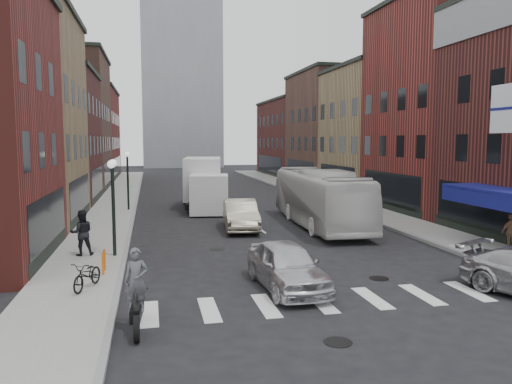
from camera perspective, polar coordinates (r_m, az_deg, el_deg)
ground at (r=18.68m, az=6.91°, el=-9.32°), size 160.00×160.00×0.00m
sidewalk_left at (r=39.42m, az=-15.72°, el=-1.30°), size 3.00×74.00×0.15m
sidewalk_right at (r=41.88m, az=8.17°, el=-0.71°), size 3.00×74.00×0.15m
curb_left at (r=39.35m, az=-13.54°, el=-1.36°), size 0.20×74.00×0.16m
curb_right at (r=41.40m, az=6.22°, el=-0.87°), size 0.20×74.00×0.16m
crosswalk_stripes at (r=15.99m, az=10.47°, el=-12.03°), size 12.00×2.20×0.01m
bldg_left_mid_b at (r=42.03m, az=-24.65°, el=5.77°), size 10.30×10.20×10.30m
bldg_left_far_a at (r=52.85m, az=-22.12°, el=7.43°), size 10.30×12.20×13.30m
bldg_left_far_b at (r=66.66m, az=-19.99°, el=6.26°), size 10.30×16.20×11.30m
bldg_right_mid_a at (r=37.47m, az=22.18°, el=8.97°), size 10.30×10.20×14.30m
bldg_right_mid_b at (r=46.05m, az=15.07°, el=6.70°), size 10.30×10.20×11.30m
bldg_right_far_a at (r=56.08m, az=9.93°, el=7.16°), size 10.30×12.20×12.30m
bldg_right_far_b at (r=69.25m, az=5.57°, el=6.15°), size 10.30×16.20×10.30m
awning_blue at (r=24.62m, az=25.06°, el=0.09°), size 1.80×5.00×0.78m
distant_tower at (r=97.31m, az=-8.70°, el=17.83°), size 14.00×14.00×50.00m
streetlamp_near at (r=21.18m, az=-16.04°, el=0.32°), size 0.32×1.22×4.11m
streetlamp_far at (r=35.12m, az=-14.47°, el=2.52°), size 0.32×1.22×4.11m
bike_rack at (r=18.92m, az=-17.01°, el=-7.63°), size 0.08×0.68×0.80m
box_truck at (r=35.48m, az=-5.91°, el=0.89°), size 3.22×8.56×3.61m
motorcycle_rider at (r=13.36m, az=-13.49°, el=-11.12°), size 0.63×2.15×2.19m
transit_bus at (r=28.78m, az=7.25°, el=-0.64°), size 3.28×11.74×3.24m
sedan_left_near at (r=16.69m, az=3.54°, el=-8.38°), size 2.14×4.69×1.56m
sedan_left_far at (r=27.40m, az=-1.79°, el=-2.63°), size 2.15×5.07×1.63m
parked_bicycle at (r=17.08m, az=-18.69°, el=-8.96°), size 1.17×1.83×0.91m
ped_left_solo at (r=21.87m, az=-19.30°, el=-4.41°), size 1.01×0.69×1.90m
ped_right_b at (r=24.53m, az=27.13°, el=-4.04°), size 0.92×0.48×1.55m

